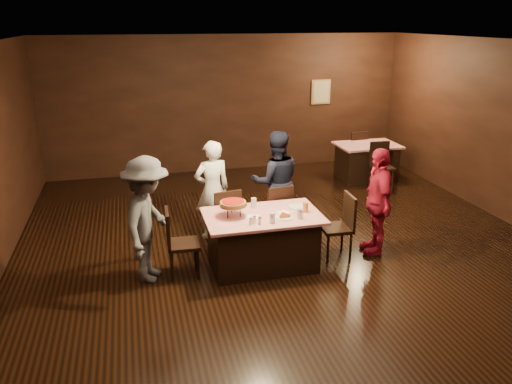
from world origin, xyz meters
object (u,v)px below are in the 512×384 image
chair_end_right (336,227)px  glass_front_right (300,214)px  chair_back_far (355,151)px  main_table (262,240)px  chair_end_left (183,243)px  pizza_stand (233,204)px  chair_back_near (382,166)px  back_table (366,162)px  glass_front_left (272,218)px  diner_white_jacket (212,190)px  plate_empty (297,207)px  chair_far_right (275,213)px  diner_navy_hoodie (276,182)px  chair_far_left (224,217)px  glass_back (254,203)px  diner_grey_knit (148,220)px  glass_amber (305,207)px  diner_red_shirt (377,201)px

chair_end_right → glass_front_right: chair_end_right is taller
chair_end_right → chair_back_far: (2.12, 3.95, 0.00)m
main_table → chair_back_far: (3.22, 3.95, 0.09)m
chair_end_left → pizza_stand: size_ratio=2.50×
chair_back_near → back_table: bearing=93.9°
main_table → chair_back_far: chair_back_far is taller
glass_front_left → chair_back_far: bearing=53.3°
chair_end_left → glass_front_right: chair_end_left is taller
chair_back_near → diner_white_jacket: size_ratio=0.60×
chair_end_left → plate_empty: 1.68m
main_table → glass_front_right: (0.45, -0.25, 0.46)m
pizza_stand → glass_front_right: (0.85, -0.30, -0.11)m
chair_far_right → diner_navy_hoodie: size_ratio=0.57×
main_table → chair_back_near: bearing=39.4°
main_table → chair_far_left: (-0.40, 0.75, 0.09)m
main_table → diner_white_jacket: 1.33m
chair_end_left → chair_back_near: size_ratio=1.00×
glass_back → diner_grey_knit: bearing=-169.4°
pizza_stand → chair_end_left: bearing=-175.9°
chair_far_left → glass_amber: chair_far_left is taller
chair_back_near → chair_back_far: same height
back_table → glass_amber: bearing=-127.6°
glass_front_right → glass_amber: same height
glass_front_left → glass_front_right: 0.40m
chair_far_left → pizza_stand: 0.85m
chair_far_right → chair_back_far: (2.82, 3.20, 0.00)m
chair_end_right → glass_back: 1.24m
chair_far_left → glass_front_left: chair_far_left is taller
diner_white_jacket → diner_navy_hoodie: bearing=169.9°
diner_white_jacket → glass_back: 0.98m
main_table → diner_grey_knit: bearing=179.3°
chair_back_far → glass_front_left: chair_back_far is taller
diner_red_shirt → glass_front_left: (-1.69, -0.32, 0.04)m
main_table → back_table: same height
chair_back_far → glass_front_right: size_ratio=6.79×
plate_empty → back_table: bearing=50.1°
chair_back_far → diner_navy_hoodie: bearing=41.9°
chair_end_left → glass_amber: bearing=-89.8°
chair_back_near → plate_empty: (-2.67, -2.50, 0.30)m
back_table → chair_back_far: bearing=90.0°
back_table → plate_empty: plate_empty is taller
chair_end_left → glass_front_right: (1.55, -0.25, 0.37)m
chair_far_right → glass_front_left: size_ratio=6.79×
glass_front_left → chair_far_left: bearing=113.2°
chair_far_left → diner_navy_hoodie: bearing=-165.1°
diner_navy_hoodie → diner_grey_knit: (-2.07, -1.15, 0.01)m
main_table → glass_front_left: size_ratio=11.43×
chair_far_left → chair_back_near: same height
pizza_stand → glass_amber: bearing=-5.7°
main_table → glass_back: glass_back is taller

